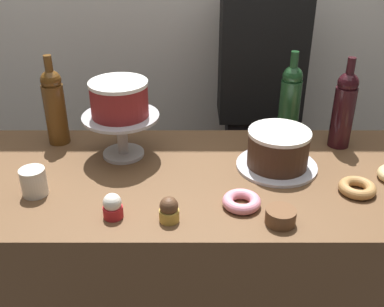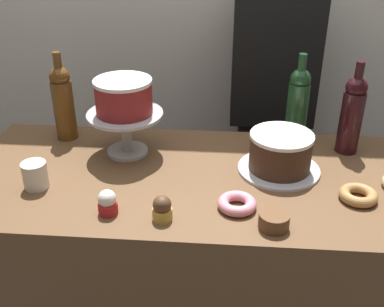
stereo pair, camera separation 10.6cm
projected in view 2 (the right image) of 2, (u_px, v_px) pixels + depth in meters
name	position (u px, v px, depth m)	size (l,w,h in m)	color
back_wall	(208.00, 4.00, 2.11)	(6.00, 0.05, 2.60)	silver
display_counter	(192.00, 283.00, 1.71)	(1.49, 0.67, 0.93)	brown
cake_stand_pedestal	(126.00, 126.00, 1.57)	(0.26, 0.26, 0.15)	#B2B2B7
white_layer_cake	(124.00, 96.00, 1.52)	(0.19, 0.19, 0.12)	maroon
silver_serving_platter	(279.00, 169.00, 1.51)	(0.27, 0.27, 0.01)	silver
chocolate_round_cake	(280.00, 151.00, 1.48)	(0.20, 0.20, 0.12)	#3D2619
wine_bottle_green	(298.00, 104.00, 1.64)	(0.08, 0.08, 0.33)	#193D1E
wine_bottle_amber	(63.00, 101.00, 1.66)	(0.08, 0.08, 0.33)	#5B3814
wine_bottle_dark_red	(352.00, 113.00, 1.56)	(0.08, 0.08, 0.33)	black
cupcake_chocolate	(162.00, 209.00, 1.26)	(0.06, 0.06, 0.07)	gold
cupcake_vanilla	(107.00, 203.00, 1.29)	(0.06, 0.06, 0.07)	red
donut_maple	(358.00, 195.00, 1.35)	(0.11, 0.11, 0.03)	#B27F47
donut_pink	(237.00, 204.00, 1.32)	(0.11, 0.11, 0.03)	pink
cookie_stack	(274.00, 220.00, 1.24)	(0.08, 0.08, 0.04)	brown
coffee_cup_ceramic	(35.00, 175.00, 1.40)	(0.08, 0.08, 0.09)	silver
barista_figure	(269.00, 119.00, 2.09)	(0.36, 0.22, 1.60)	black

